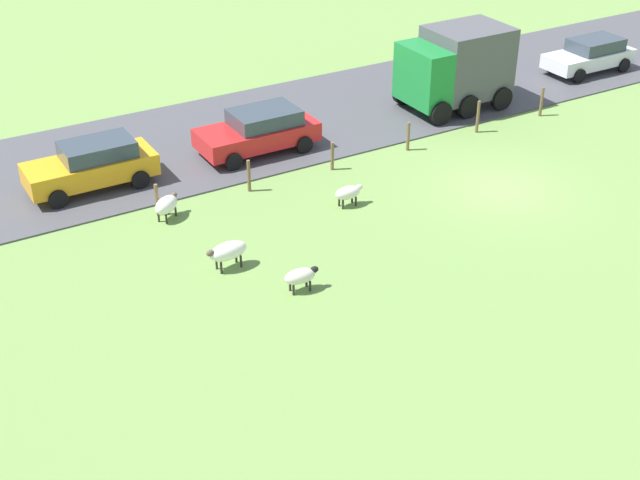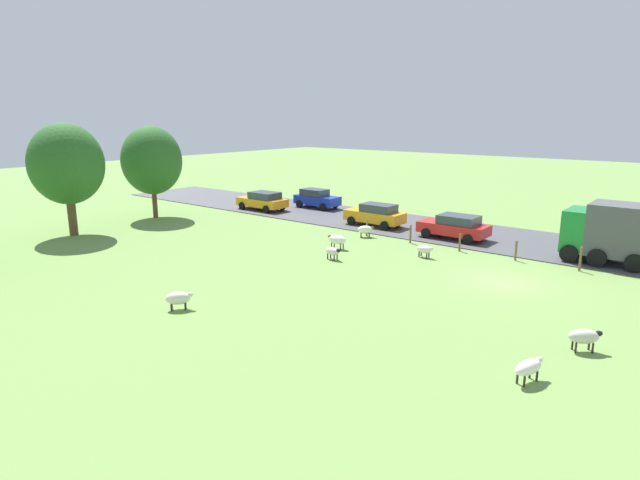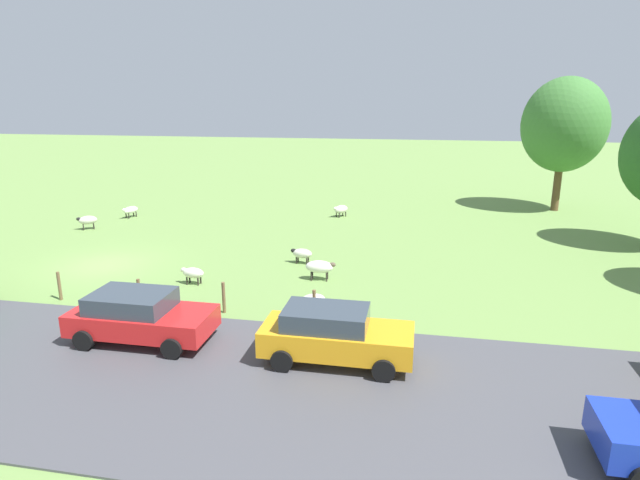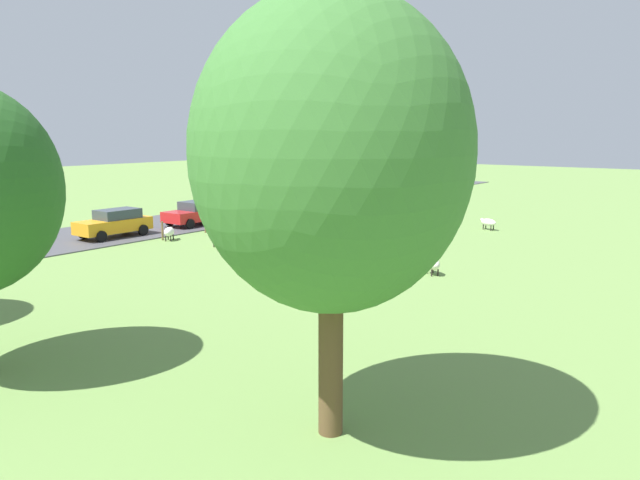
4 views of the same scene
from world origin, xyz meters
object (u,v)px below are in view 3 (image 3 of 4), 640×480
Objects in this scene: sheep_2 at (302,254)px; sheep_5 at (193,273)px; sheep_0 at (320,267)px; sheep_4 at (341,209)px; car_3 at (334,334)px; sheep_3 at (312,301)px; car_2 at (140,316)px; tree_0 at (564,125)px; sheep_1 at (130,210)px; sheep_6 at (88,220)px.

sheep_2 and sheep_5 have the same top height.
sheep_0 is at bearing 106.50° from sheep_5.
car_3 is (19.35, 2.73, 0.41)m from sheep_4.
sheep_0 is 1.17× the size of sheep_3.
sheep_0 is 3.74m from sheep_3.
sheep_4 reaches higher than sheep_5.
sheep_0 is at bearing 146.60° from car_2.
sheep_4 is (-10.23, 0.29, 0.01)m from sheep_2.
sheep_0 reaches higher than sheep_3.
tree_0 reaches higher than sheep_4.
sheep_2 is 6.06m from sheep_3.
car_2 is (16.34, 9.87, 0.39)m from sheep_1.
tree_0 is (-4.82, 14.23, 5.29)m from sheep_4.
sheep_4 is at bearing -171.96° from car_3.
sheep_1 is 1.19× the size of sheep_2.
sheep_2 is at bearing 133.34° from sheep_5.
tree_0 reaches higher than sheep_3.
sheep_6 reaches higher than sheep_2.
sheep_2 is at bearing 73.71° from sheep_6.
car_3 is at bearing -25.44° from tree_0.
sheep_3 is 1.00× the size of sheep_4.
sheep_3 is at bearing -157.86° from car_3.
sheep_4 is at bearing -175.05° from sheep_3.
car_3 is at bearing 52.08° from sheep_6.
car_3 is at bearing 8.04° from sheep_4.
car_3 reaches higher than sheep_2.
car_2 is at bearing -10.42° from sheep_4.
tree_0 is at bearing 135.48° from sheep_5.
sheep_0 is at bearing 4.46° from sheep_4.
car_3 reaches higher than sheep_1.
sheep_0 reaches higher than sheep_4.
sheep_6 is 0.13× the size of tree_0.
sheep_4 is at bearing 178.36° from sheep_2.
sheep_5 is 5.34m from car_2.
tree_0 is 30.21m from car_2.
tree_0 is (-17.16, 13.27, 5.20)m from sheep_0.
sheep_0 reaches higher than sheep_6.
sheep_0 is at bearing 67.84° from sheep_6.
sheep_2 is 14.47m from sheep_6.
sheep_3 is 0.13× the size of tree_0.
sheep_3 is 5.94m from sheep_5.
sheep_3 is at bearing 4.95° from sheep_4.
sheep_2 is 0.93× the size of sheep_6.
sheep_6 is (-4.06, -13.89, 0.07)m from sheep_2.
sheep_4 is 1.10× the size of sheep_5.
sheep_3 is at bearing 16.14° from sheep_2.
sheep_5 is at bearing -44.52° from tree_0.
sheep_0 is 1.04× the size of sheep_1.
sheep_1 reaches higher than sheep_5.
car_3 is (24.17, -11.49, -4.88)m from tree_0.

